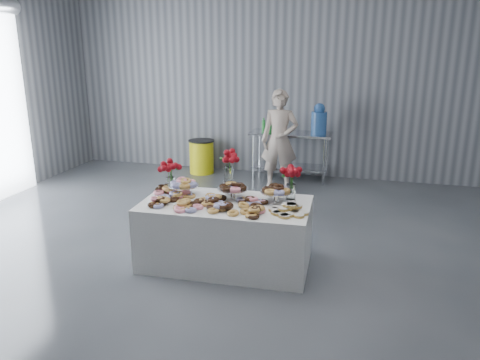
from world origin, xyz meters
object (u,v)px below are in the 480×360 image
Objects in this scene: display_table at (226,233)px; person at (280,140)px; prep_table at (291,147)px; water_jug at (319,120)px; trash_barrel at (202,156)px.

display_table is 3.10m from person.
display_table is 1.27× the size of prep_table.
water_jug reaches higher than display_table.
person reaches higher than water_jug.
display_table is 3.83m from water_jug.
prep_table is 1.79m from trash_barrel.
trash_barrel is (-1.63, 3.69, -0.04)m from display_table.
prep_table is 0.86× the size of person.
prep_table is 0.69m from person.
water_jug is 0.32× the size of person.
person reaches higher than trash_barrel.
trash_barrel is (-1.77, -0.00, -0.29)m from prep_table.
trash_barrel is at bearing 180.00° from water_jug.
water_jug is (0.63, 3.69, 0.77)m from display_table.
display_table reaches higher than trash_barrel.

